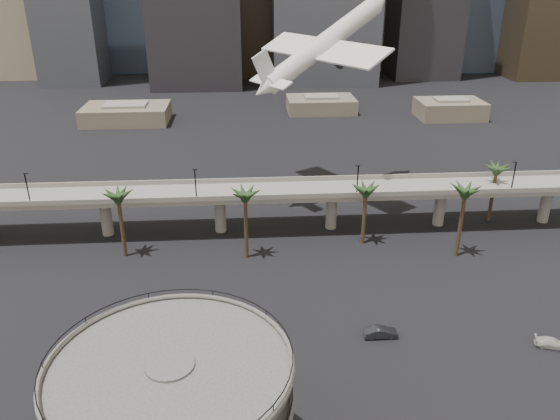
{
  "coord_description": "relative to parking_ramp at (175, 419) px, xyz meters",
  "views": [
    {
      "loc": [
        -5.91,
        -42.71,
        48.27
      ],
      "look_at": [
        -1.08,
        28.0,
        16.37
      ],
      "focal_mm": 35.0,
      "sensor_mm": 36.0,
      "label": 1
    }
  ],
  "objects": [
    {
      "name": "car_a",
      "position": [
        3.26,
        20.09,
        -9.01
      ],
      "size": [
        5.18,
        3.33,
        1.64
      ],
      "primitive_type": "imported",
      "rotation": [
        0.0,
        0.0,
        1.26
      ],
      "color": "maroon",
      "rests_on": "ground"
    },
    {
      "name": "overpass",
      "position": [
        13.0,
        59.0,
        -2.5
      ],
      "size": [
        130.0,
        9.3,
        14.7
      ],
      "color": "gray",
      "rests_on": "ground"
    },
    {
      "name": "airborne_jet",
      "position": [
        23.96,
        76.05,
        23.53
      ],
      "size": [
        32.43,
        31.65,
        20.13
      ],
      "rotation": [
        0.0,
        -0.45,
        0.58
      ],
      "color": "silver",
      "rests_on": "ground"
    },
    {
      "name": "parking_ramp",
      "position": [
        0.0,
        0.0,
        0.0
      ],
      "size": [
        22.2,
        22.2,
        17.35
      ],
      "color": "#494644",
      "rests_on": "ground"
    },
    {
      "name": "car_b",
      "position": [
        25.65,
        23.4,
        -9.04
      ],
      "size": [
        4.83,
        1.72,
        1.59
      ],
      "primitive_type": "imported",
      "rotation": [
        0.0,
        0.0,
        1.58
      ],
      "color": "black",
      "rests_on": "ground"
    },
    {
      "name": "low_buildings",
      "position": [
        19.89,
        146.3,
        -6.97
      ],
      "size": [
        135.0,
        27.5,
        6.8
      ],
      "color": "brown",
      "rests_on": "ground"
    },
    {
      "name": "palm_trees",
      "position": [
        24.58,
        51.18,
        1.46
      ],
      "size": [
        76.4,
        18.4,
        14.0
      ],
      "color": "#46331E",
      "rests_on": "ground"
    },
    {
      "name": "car_c",
      "position": [
        48.75,
        19.61,
        -9.17
      ],
      "size": [
        4.91,
        3.23,
        1.32
      ],
      "primitive_type": "imported",
      "rotation": [
        0.0,
        0.0,
        1.24
      ],
      "color": "beige",
      "rests_on": "ground"
    }
  ]
}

